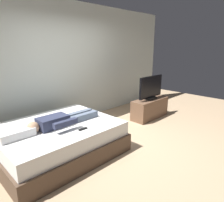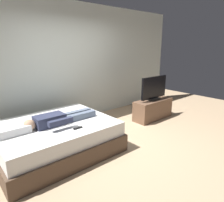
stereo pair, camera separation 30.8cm
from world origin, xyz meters
TOP-DOWN VIEW (x-y plane):
  - ground_plane at (0.00, 0.00)m, footprint 10.00×10.00m
  - back_wall at (0.40, 1.83)m, footprint 6.40×0.10m
  - bed at (-0.96, 0.58)m, footprint 1.97×1.62m
  - pillow at (-1.62, 0.58)m, footprint 0.48×0.34m
  - person at (-0.93, 0.50)m, footprint 1.26×0.46m
  - remote at (-0.78, 0.10)m, footprint 0.15×0.04m
  - tv_stand at (1.67, 0.52)m, footprint 1.10×0.40m
  - tv at (1.67, 0.52)m, footprint 0.88×0.20m

SIDE VIEW (x-z plane):
  - ground_plane at x=0.00m, z-range 0.00..0.00m
  - tv_stand at x=1.67m, z-range 0.00..0.50m
  - bed at x=-0.96m, z-range -0.01..0.53m
  - remote at x=-0.78m, z-range 0.54..0.56m
  - pillow at x=-1.62m, z-range 0.54..0.66m
  - person at x=-0.93m, z-range 0.53..0.71m
  - tv at x=1.67m, z-range 0.49..1.08m
  - back_wall at x=0.40m, z-range 0.00..2.80m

